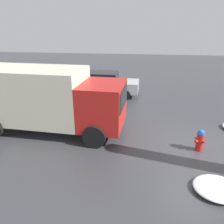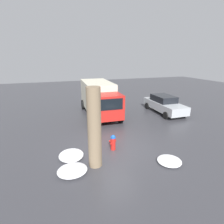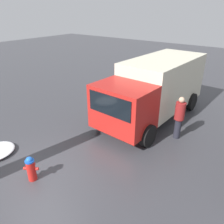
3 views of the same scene
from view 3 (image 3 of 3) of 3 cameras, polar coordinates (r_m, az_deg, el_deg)
name	(u,v)px [view 3 (image 3 of 3)]	position (r m, az deg, el deg)	size (l,w,h in m)	color
ground_plane	(33,179)	(7.64, -19.90, -16.15)	(60.00, 60.00, 0.00)	#38383D
fire_hydrant	(31,168)	(7.37, -20.41, -13.57)	(0.39, 0.44, 0.85)	red
delivery_truck	(156,87)	(10.56, 11.30, 6.47)	(6.58, 2.81, 2.75)	red
pedestrian	(179,116)	(9.10, 17.17, -1.07)	(0.39, 0.39, 1.81)	#23232D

